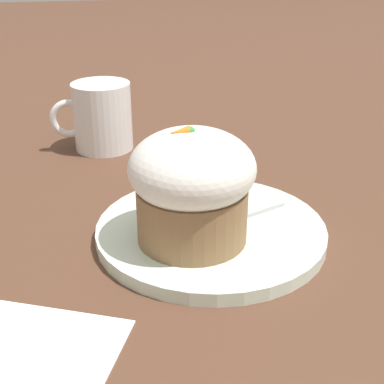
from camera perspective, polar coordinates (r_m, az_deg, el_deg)
ground_plane at (r=0.49m, az=2.00°, el=-4.77°), size 4.00×4.00×0.00m
dessert_plate at (r=0.49m, az=2.02°, el=-4.16°), size 0.21×0.21×0.01m
carrot_cake at (r=0.44m, az=-0.00°, el=0.72°), size 0.11×0.11×0.10m
spoon at (r=0.48m, az=2.30°, el=-3.36°), size 0.11×0.06×0.01m
coffee_cup at (r=0.69m, az=-9.66°, el=7.95°), size 0.10×0.07×0.08m
paper_napkin at (r=0.38m, az=-17.18°, el=-16.33°), size 0.15×0.14×0.00m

